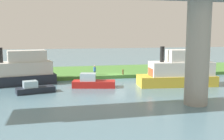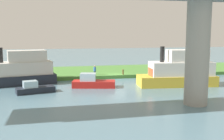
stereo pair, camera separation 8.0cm
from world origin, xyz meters
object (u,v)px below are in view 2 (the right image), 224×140
person_on_bank (95,70)px  motorboat_red (34,88)px  pontoon_yellow (92,82)px  marker_buoy (200,97)px  bridge_pylon (197,53)px  skiff_small (20,71)px  mooring_post (123,72)px  riverboat_paddlewheel (179,71)px

person_on_bank → motorboat_red: bearing=45.0°
pontoon_yellow → marker_buoy: (-9.37, 8.44, -0.36)m
bridge_pylon → skiff_small: (16.85, -13.63, -2.98)m
mooring_post → bridge_pylon: bearing=99.9°
riverboat_paddlewheel → pontoon_yellow: bearing=-6.5°
skiff_small → marker_buoy: size_ratio=19.51×
bridge_pylon → mooring_post: bearing=-80.1°
riverboat_paddlewheel → marker_buoy: bearing=79.0°
person_on_bank → motorboat_red: person_on_bank is taller
motorboat_red → marker_buoy: motorboat_red is taller
bridge_pylon → pontoon_yellow: 13.37m
marker_buoy → mooring_post: bearing=-74.4°
person_on_bank → pontoon_yellow: bearing=78.8°
bridge_pylon → skiff_small: 21.87m
riverboat_paddlewheel → marker_buoy: riverboat_paddlewheel is taller
motorboat_red → pontoon_yellow: bearing=-166.0°
mooring_post → riverboat_paddlewheel: 8.96m
bridge_pylon → mooring_post: 16.36m
mooring_post → marker_buoy: mooring_post is taller
motorboat_red → marker_buoy: bearing=157.2°
person_on_bank → skiff_small: 10.29m
bridge_pylon → marker_buoy: 4.86m
bridge_pylon → motorboat_red: bridge_pylon is taller
bridge_pylon → skiff_small: bearing=-39.0°
bridge_pylon → person_on_bank: size_ratio=6.83×
mooring_post → riverboat_paddlewheel: bearing=127.2°
person_on_bank → riverboat_paddlewheel: riverboat_paddlewheel is taller
mooring_post → marker_buoy: (-3.99, 14.30, -0.62)m
bridge_pylon → motorboat_red: bearing=-28.8°
motorboat_red → pontoon_yellow: size_ratio=0.80×
pontoon_yellow → skiff_small: bearing=-23.7°
mooring_post → skiff_small: 14.29m
pontoon_yellow → marker_buoy: size_ratio=10.81×
motorboat_red → skiff_small: 6.01m
mooring_post → person_on_bank: bearing=-5.7°
pontoon_yellow → marker_buoy: bearing=138.0°
marker_buoy → bridge_pylon: bearing=47.1°
riverboat_paddlewheel → motorboat_red: (17.46, 0.44, -1.33)m
skiff_small → marker_buoy: (-18.11, 12.27, -1.51)m
skiff_small → marker_buoy: bearing=145.9°
person_on_bank → pontoon_yellow: 6.42m
mooring_post → riverboat_paddlewheel: (-5.39, 7.10, 0.95)m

